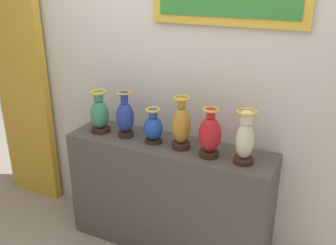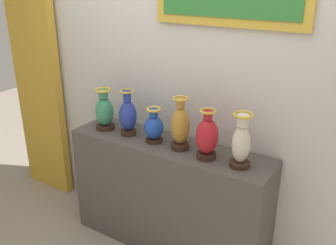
% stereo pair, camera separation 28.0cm
% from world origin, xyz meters
% --- Properties ---
extents(ground_plane, '(10.08, 10.08, 0.00)m').
position_xyz_m(ground_plane, '(0.00, 0.00, 0.00)').
color(ground_plane, gray).
extents(display_shelf, '(1.64, 0.41, 0.94)m').
position_xyz_m(display_shelf, '(0.00, 0.00, 0.47)').
color(display_shelf, '#4C4742').
rests_on(display_shelf, ground_plane).
extents(back_wall, '(4.08, 0.14, 2.64)m').
position_xyz_m(back_wall, '(0.01, 0.26, 1.34)').
color(back_wall, silver).
rests_on(back_wall, ground_plane).
extents(curtain_gold, '(0.57, 0.08, 2.25)m').
position_xyz_m(curtain_gold, '(-1.60, 0.14, 1.13)').
color(curtain_gold, gold).
rests_on(curtain_gold, ground_plane).
extents(vase_jade, '(0.16, 0.16, 0.35)m').
position_xyz_m(vase_jade, '(-0.60, -0.02, 1.09)').
color(vase_jade, '#382319').
rests_on(vase_jade, display_shelf).
extents(vase_cobalt, '(0.14, 0.14, 0.37)m').
position_xyz_m(vase_cobalt, '(-0.37, -0.01, 1.10)').
color(vase_cobalt, '#382319').
rests_on(vase_cobalt, display_shelf).
extents(vase_sapphire, '(0.15, 0.15, 0.28)m').
position_xyz_m(vase_sapphire, '(-0.12, -0.02, 1.06)').
color(vase_sapphire, '#382319').
rests_on(vase_sapphire, display_shelf).
extents(vase_ochre, '(0.14, 0.14, 0.40)m').
position_xyz_m(vase_ochre, '(0.11, -0.01, 1.11)').
color(vase_ochre, '#382319').
rests_on(vase_ochre, display_shelf).
extents(vase_crimson, '(0.16, 0.16, 0.36)m').
position_xyz_m(vase_crimson, '(0.35, -0.05, 1.10)').
color(vase_crimson, '#382319').
rests_on(vase_crimson, display_shelf).
extents(vase_ivory, '(0.14, 0.14, 0.38)m').
position_xyz_m(vase_ivory, '(0.59, -0.04, 1.11)').
color(vase_ivory, '#382319').
rests_on(vase_ivory, display_shelf).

